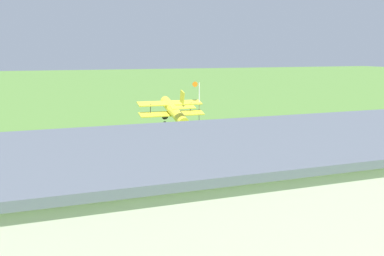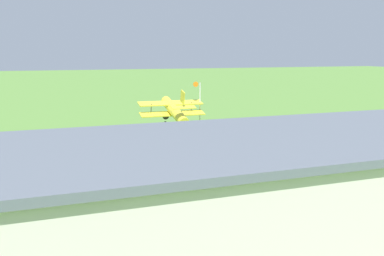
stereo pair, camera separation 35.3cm
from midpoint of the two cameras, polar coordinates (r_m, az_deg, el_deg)
ground_plane at (r=56.56m, az=-4.70°, el=-0.89°), size 400.00×400.00×0.00m
hangar at (r=26.73m, az=12.73°, el=-6.34°), size 31.72×13.91×5.45m
biplane at (r=54.15m, az=-1.95°, el=2.04°), size 7.44×7.73×4.33m
truck_flatbed_blue at (r=47.76m, az=18.30°, el=-1.22°), size 7.58×2.79×2.88m
person_walking_on_apron at (r=37.31m, az=-11.64°, el=-5.01°), size 0.43×0.43×1.58m
person_watching_takeoff at (r=40.30m, az=-16.72°, el=-4.14°), size 0.53×0.53×1.61m
windsock at (r=55.92m, az=0.56°, el=4.71°), size 1.13×1.36×6.27m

